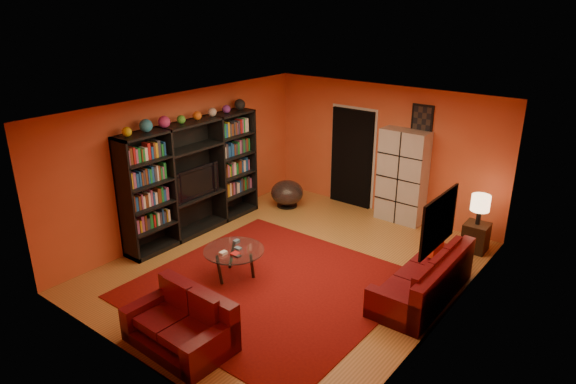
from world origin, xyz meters
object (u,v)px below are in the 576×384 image
Objects in this scene: tv at (194,182)px; loveseat at (184,324)px; storage_cabinet at (402,176)px; sofa at (427,281)px; coffee_table at (234,253)px; side_table at (476,237)px; entertainment_unit at (194,178)px; bowl_chair at (287,193)px; table_lamp at (480,204)px.

tv is 3.42m from loveseat.
storage_cabinet reaches higher than tv.
sofa is 2.12× the size of coffee_table.
tv reaches higher than coffee_table.
loveseat is 2.78× the size of side_table.
entertainment_unit is at bearing 46.58° from loveseat.
sofa is (4.36, 0.51, -0.72)m from tv.
bowl_chair is at bearing 23.90° from loveseat.
side_table is at bearing -11.93° from storage_cabinet.
table_lamp is at bearing 50.67° from coffee_table.
storage_cabinet reaches higher than sofa.
storage_cabinet is at bearing 74.04° from coffee_table.
storage_cabinet reaches higher than coffee_table.
loveseat is 5.26m from side_table.
table_lamp reaches higher than sofa.
table_lamp is (4.39, 2.48, -0.13)m from tv.
loveseat is (2.36, -2.37, -0.72)m from tv.
bowl_chair is 3.90m from table_lamp.
side_table is (4.44, 2.43, -0.80)m from entertainment_unit.
tv is 5.10m from side_table.
tv is 0.50× the size of sofa.
entertainment_unit is 4.39× the size of bowl_chair.
storage_cabinet reaches higher than side_table.
coffee_table is at bearing -114.31° from tv.
sofa is 2.94× the size of bowl_chair.
sofa is 1.09× the size of storage_cabinet.
sofa is at bearing 25.98° from coffee_table.
entertainment_unit is 3.50m from loveseat.
entertainment_unit is 5.12m from side_table.
entertainment_unit is at bearing -174.68° from sofa.
coffee_table is at bearing 23.56° from loveseat.
loveseat is 0.76× the size of storage_cabinet.
sofa is 3.80× the size of table_lamp.
tv is 5.04m from table_lamp.
tv is at bearing 155.69° from coffee_table.
coffee_table is 1.79× the size of table_lamp.
bowl_chair is at bearing 157.29° from sofa.
side_table is at bearing -20.96° from loveseat.
tv is 1.47× the size of bowl_chair.
coffee_table is (1.72, -0.78, -0.58)m from tv.
tv reaches higher than bowl_chair.
loveseat is at bearing -68.19° from coffee_table.
side_table is (4.39, 2.48, -0.76)m from tv.
coffee_table is 4.23m from table_lamp.
storage_cabinet is (1.04, 3.63, 0.48)m from coffee_table.
bowl_chair reaches higher than coffee_table.
bowl_chair is 1.30× the size of table_lamp.
loveseat is (2.41, -2.42, -0.76)m from entertainment_unit.
bowl_chair is at bearing -159.14° from storage_cabinet.
storage_cabinet is (2.81, 2.80, -0.13)m from entertainment_unit.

